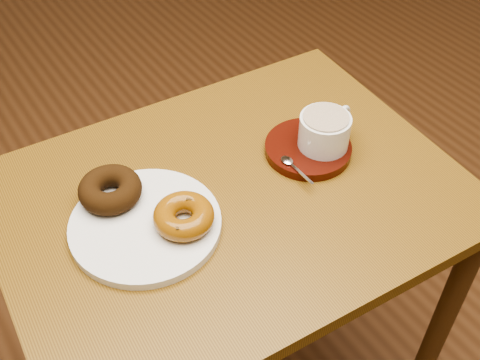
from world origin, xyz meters
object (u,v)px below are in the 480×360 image
donut_plate (145,225)px  coffee_cup (325,130)px  saucer (308,149)px  cafe_table (231,237)px

donut_plate → coffee_cup: (0.36, -0.01, 0.04)m
saucer → coffee_cup: coffee_cup is taller
saucer → donut_plate: bearing=179.8°
cafe_table → coffee_cup: 0.27m
donut_plate → saucer: (0.34, -0.00, 0.00)m
cafe_table → donut_plate: (-0.16, 0.01, 0.13)m
cafe_table → donut_plate: bearing=-179.9°
cafe_table → saucer: saucer is taller
cafe_table → saucer: bearing=6.3°
coffee_cup → cafe_table: bearing=165.2°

